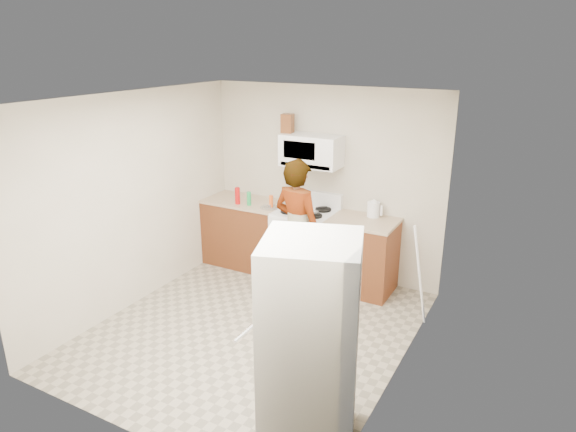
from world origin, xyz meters
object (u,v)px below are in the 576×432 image
Objects in this scene: gas_range at (306,243)px; saucepan at (301,200)px; microwave at (311,151)px; kettle at (373,209)px; person at (297,230)px; fridge at (310,345)px.

gas_range is 5.78× the size of saucepan.
saucepan is at bearing 133.13° from gas_range.
microwave is 4.03× the size of kettle.
fridge is (1.20, -2.09, -0.02)m from person.
gas_range is 0.65× the size of person.
fridge is at bearing -61.64° from saucepan.
fridge is 2.88m from kettle.
gas_range is 1.02m from kettle.
fridge is 9.02× the size of kettle.
microwave is 1.08m from person.
person is 8.92× the size of saucepan.
saucepan is (-1.01, -0.01, -0.02)m from kettle.
saucepan is (-0.17, 0.05, -0.69)m from microwave.
microwave is at bearing 163.02° from kettle.
microwave reaches higher than saucepan.
saucepan is at bearing 159.23° from kettle.
saucepan is (-0.17, 0.18, 0.52)m from gas_range.
fridge reaches higher than gas_range.
gas_range reaches higher than kettle.
person is 0.81m from saucepan.
kettle is (-0.51, 2.83, 0.18)m from fridge.
person is at bearing -154.29° from kettle.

